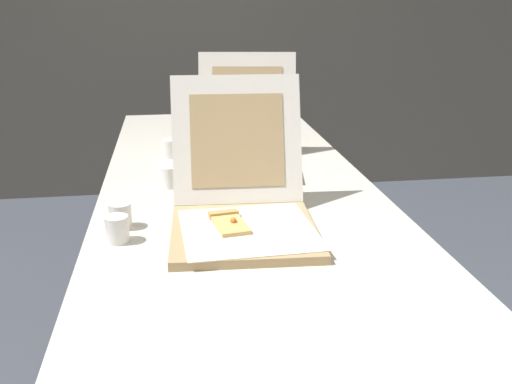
% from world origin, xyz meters
% --- Properties ---
extents(table, '(0.84, 2.47, 0.75)m').
position_xyz_m(table, '(0.00, 0.68, 0.70)').
color(table, silver).
rests_on(table, ground).
extents(pizza_box_front, '(0.38, 0.49, 0.36)m').
position_xyz_m(pizza_box_front, '(-0.03, 0.39, 0.80)').
color(pizza_box_front, tan).
rests_on(pizza_box_front, table).
extents(pizza_box_middle, '(0.42, 0.49, 0.37)m').
position_xyz_m(pizza_box_middle, '(0.05, 0.96, 0.80)').
color(pizza_box_middle, tan).
rests_on(pizza_box_middle, table).
extents(cup_white_mid, '(0.06, 0.06, 0.07)m').
position_xyz_m(cup_white_mid, '(-0.21, 0.75, 0.78)').
color(cup_white_mid, white).
rests_on(cup_white_mid, table).
extents(cup_white_near_center, '(0.06, 0.06, 0.07)m').
position_xyz_m(cup_white_near_center, '(-0.34, 0.44, 0.78)').
color(cup_white_near_center, white).
rests_on(cup_white_near_center, table).
extents(cup_white_far, '(0.06, 0.06, 0.07)m').
position_xyz_m(cup_white_far, '(-0.21, 1.10, 0.78)').
color(cup_white_far, white).
rests_on(cup_white_far, table).
extents(cup_white_near_left, '(0.06, 0.06, 0.07)m').
position_xyz_m(cup_white_near_left, '(-0.34, 0.35, 0.78)').
color(cup_white_near_left, white).
rests_on(cup_white_near_left, table).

